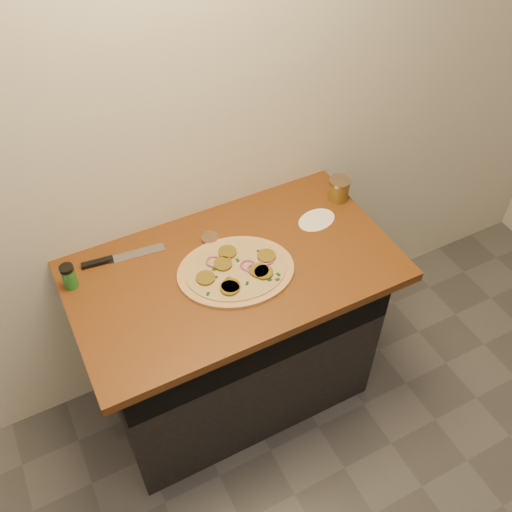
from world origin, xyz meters
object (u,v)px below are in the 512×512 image
pizza (236,270)px  spice_shaker (69,277)px  chefs_knife (116,258)px  salsa_jar (339,189)px

pizza → spice_shaker: spice_shaker is taller
chefs_knife → salsa_jar: size_ratio=3.30×
pizza → salsa_jar: salsa_jar is taller
salsa_jar → spice_shaker: bearing=178.6°
chefs_knife → spice_shaker: (-0.18, -0.05, 0.04)m
chefs_knife → spice_shaker: spice_shaker is taller
pizza → chefs_knife: bearing=144.5°
spice_shaker → salsa_jar: bearing=-1.4°
pizza → chefs_knife: 0.45m
pizza → salsa_jar: size_ratio=5.33×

